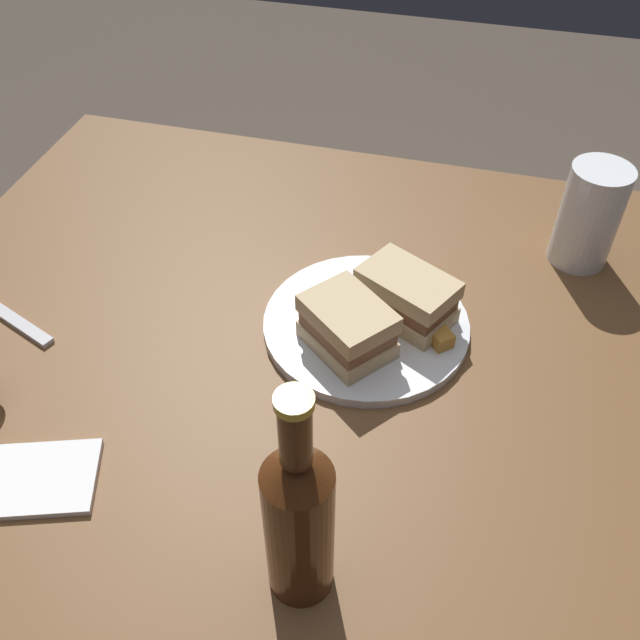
# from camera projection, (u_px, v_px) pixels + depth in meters

# --- Properties ---
(ground_plane) EXTENTS (6.00, 6.00, 0.00)m
(ground_plane) POSITION_uv_depth(u_px,v_px,m) (291.00, 599.00, 1.41)
(ground_plane) COLOR #4C4238
(dining_table) EXTENTS (1.03, 0.95, 0.74)m
(dining_table) POSITION_uv_depth(u_px,v_px,m) (284.00, 501.00, 1.14)
(dining_table) COLOR brown
(dining_table) RESTS_ON ground
(plate) EXTENTS (0.26, 0.26, 0.01)m
(plate) POSITION_uv_depth(u_px,v_px,m) (366.00, 325.00, 0.90)
(plate) COLOR white
(plate) RESTS_ON dining_table
(sandwich_half_left) EXTENTS (0.13, 0.13, 0.07)m
(sandwich_half_left) POSITION_uv_depth(u_px,v_px,m) (347.00, 327.00, 0.84)
(sandwich_half_left) COLOR #CCB284
(sandwich_half_left) RESTS_ON plate
(sandwich_half_right) EXTENTS (0.14, 0.12, 0.07)m
(sandwich_half_right) POSITION_uv_depth(u_px,v_px,m) (407.00, 296.00, 0.88)
(sandwich_half_right) COLOR #CCB284
(sandwich_half_right) RESTS_ON plate
(potato_wedge_front) EXTENTS (0.05, 0.06, 0.02)m
(potato_wedge_front) POSITION_uv_depth(u_px,v_px,m) (435.00, 331.00, 0.87)
(potato_wedge_front) COLOR gold
(potato_wedge_front) RESTS_ON plate
(potato_wedge_middle) EXTENTS (0.04, 0.06, 0.02)m
(potato_wedge_middle) POSITION_uv_depth(u_px,v_px,m) (358.00, 345.00, 0.85)
(potato_wedge_middle) COLOR #AD702D
(potato_wedge_middle) RESTS_ON plate
(potato_wedge_back) EXTENTS (0.05, 0.05, 0.02)m
(potato_wedge_back) POSITION_uv_depth(u_px,v_px,m) (369.00, 345.00, 0.85)
(potato_wedge_back) COLOR #AD702D
(potato_wedge_back) RESTS_ON plate
(pint_glass) EXTENTS (0.08, 0.08, 0.15)m
(pint_glass) POSITION_uv_depth(u_px,v_px,m) (587.00, 222.00, 0.96)
(pint_glass) COLOR white
(pint_glass) RESTS_ON dining_table
(cider_bottle) EXTENTS (0.06, 0.06, 0.27)m
(cider_bottle) POSITION_uv_depth(u_px,v_px,m) (299.00, 519.00, 0.59)
(cider_bottle) COLOR #47230F
(cider_bottle) RESTS_ON dining_table
(napkin) EXTENTS (0.13, 0.12, 0.01)m
(napkin) POSITION_uv_depth(u_px,v_px,m) (44.00, 479.00, 0.74)
(napkin) COLOR white
(napkin) RESTS_ON dining_table
(fork) EXTENTS (0.17, 0.08, 0.01)m
(fork) POSITION_uv_depth(u_px,v_px,m) (5.00, 314.00, 0.92)
(fork) COLOR silver
(fork) RESTS_ON dining_table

